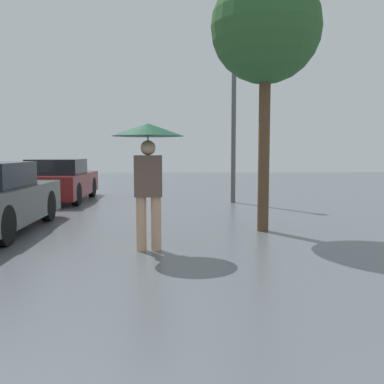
{
  "coord_description": "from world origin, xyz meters",
  "views": [
    {
      "loc": [
        0.21,
        -0.54,
        1.47
      ],
      "look_at": [
        0.55,
        5.79,
        0.88
      ],
      "focal_mm": 40.0,
      "sensor_mm": 36.0,
      "label": 1
    }
  ],
  "objects_px": {
    "street_lamp": "(234,106)",
    "tree": "(266,30)",
    "pedestrian": "(148,150)",
    "parked_car_farthest": "(59,181)"
  },
  "relations": [
    {
      "from": "tree",
      "to": "street_lamp",
      "type": "bearing_deg",
      "value": 88.5
    },
    {
      "from": "street_lamp",
      "to": "tree",
      "type": "bearing_deg",
      "value": -91.5
    },
    {
      "from": "pedestrian",
      "to": "tree",
      "type": "relative_size",
      "value": 0.4
    },
    {
      "from": "pedestrian",
      "to": "parked_car_farthest",
      "type": "relative_size",
      "value": 0.49
    },
    {
      "from": "pedestrian",
      "to": "street_lamp",
      "type": "bearing_deg",
      "value": 70.14
    },
    {
      "from": "tree",
      "to": "street_lamp",
      "type": "xyz_separation_m",
      "value": [
        0.12,
        4.53,
        -0.89
      ]
    },
    {
      "from": "tree",
      "to": "pedestrian",
      "type": "bearing_deg",
      "value": -143.95
    },
    {
      "from": "tree",
      "to": "street_lamp",
      "type": "distance_m",
      "value": 4.61
    },
    {
      "from": "parked_car_farthest",
      "to": "street_lamp",
      "type": "xyz_separation_m",
      "value": [
        5.18,
        -0.69,
        2.18
      ]
    },
    {
      "from": "pedestrian",
      "to": "street_lamp",
      "type": "relative_size",
      "value": 0.41
    }
  ]
}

